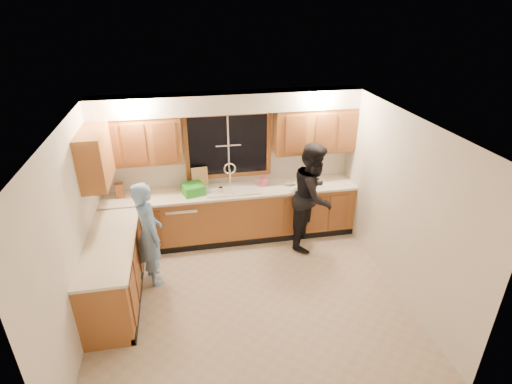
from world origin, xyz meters
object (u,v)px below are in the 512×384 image
Objects in this scene: stove at (108,299)px; knife_block at (120,190)px; bowl at (290,183)px; man at (149,234)px; dishwasher at (183,221)px; woman at (313,196)px; sink at (232,193)px; soap_bottle at (263,180)px; dish_crate at (193,189)px.

knife_block is at bearing 89.54° from stove.
bowl reaches higher than stove.
man is at bearing 61.20° from stove.
bowl reaches higher than dishwasher.
sink is at bearing 103.95° from woman.
dishwasher is at bearing -45.70° from man.
knife_block is 2.33m from soap_bottle.
soap_bottle reaches higher than dishwasher.
stove is (-0.95, -1.81, 0.04)m from dishwasher.
knife_block is at bearing 175.97° from dish_crate.
soap_bottle is 0.94× the size of bowl.
man is 7.38× the size of bowl.
bowl is (1.86, 0.05, 0.54)m from dishwasher.
bowl is at bearing -3.54° from soap_bottle.
stove is 4.45× the size of soap_bottle.
sink reaches higher than dish_crate.
knife_block is at bearing 179.41° from bowl.
stove is at bearing -146.48° from bowl.
knife_block reaches higher than stove.
soap_bottle is (1.18, 0.08, 0.02)m from dish_crate.
woman reaches higher than soap_bottle.
soap_bottle reaches higher than bowl.
stove is 1.98m from knife_block.
knife_block is (-0.93, 0.08, 0.63)m from dishwasher.
bowl is (1.64, 0.05, -0.05)m from dish_crate.
knife_block is (-0.47, 1.00, 0.24)m from man.
dishwasher is 2.45× the size of dish_crate.
man is at bearing -116.60° from dishwasher.
woman is at bearing -97.90° from man.
sink is 0.96m from dishwasher.
man is 2.13m from soap_bottle.
woman is 8.30× the size of bowl.
dish_crate is 1.65m from bowl.
knife_block is 1.10× the size of bowl.
stove is at bearing 132.10° from man.
man reaches higher than sink.
soap_bottle is at bearing 6.74° from sink.
dishwasher is 1.13m from knife_block.
sink is 3.63× the size of knife_block.
dish_crate reaches higher than stove.
bowl is at bearing 62.37° from woman.
woman reaches higher than dishwasher.
woman reaches higher than dish_crate.
dish_crate is at bearing 57.19° from stove.
soap_bottle is (0.55, 0.06, 0.16)m from sink.
woman is (2.13, -0.41, 0.48)m from dishwasher.
sink is 0.48× the size of woman.
bowl is (-0.27, 0.46, 0.05)m from woman.
knife_block is at bearing 175.14° from dishwasher.
knife_block is at bearing 180.00° from soap_bottle.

